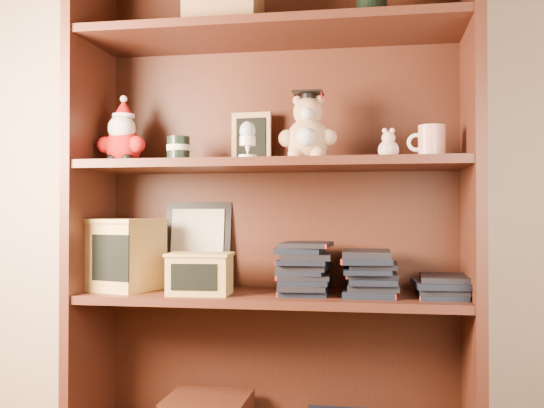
# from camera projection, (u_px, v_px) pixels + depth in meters

# --- Properties ---
(bookcase) EXTENTS (1.20, 0.35, 1.60)m
(bookcase) POSITION_uv_depth(u_px,v_px,m) (274.00, 217.00, 1.97)
(bookcase) COLOR #451E13
(bookcase) RESTS_ON ground
(shelf_lower) EXTENTS (1.14, 0.33, 0.02)m
(shelf_lower) POSITION_uv_depth(u_px,v_px,m) (272.00, 297.00, 1.92)
(shelf_lower) COLOR #451E13
(shelf_lower) RESTS_ON ground
(shelf_upper) EXTENTS (1.14, 0.33, 0.02)m
(shelf_upper) POSITION_uv_depth(u_px,v_px,m) (272.00, 165.00, 1.93)
(shelf_upper) COLOR #451E13
(shelf_upper) RESTS_ON ground
(santa_plush) EXTENTS (0.16, 0.11, 0.22)m
(santa_plush) POSITION_uv_depth(u_px,v_px,m) (123.00, 138.00, 2.00)
(santa_plush) COLOR #A50F0F
(santa_plush) RESTS_ON shelf_upper
(teachers_tin) EXTENTS (0.07, 0.07, 0.08)m
(teachers_tin) POSITION_uv_depth(u_px,v_px,m) (178.00, 149.00, 1.98)
(teachers_tin) COLOR black
(teachers_tin) RESTS_ON shelf_upper
(chalkboard_plaque) EXTENTS (0.13, 0.07, 0.17)m
(chalkboard_plaque) POSITION_uv_depth(u_px,v_px,m) (252.00, 139.00, 2.05)
(chalkboard_plaque) COLOR #9E7547
(chalkboard_plaque) RESTS_ON shelf_upper
(egg_cup) EXTENTS (0.05, 0.05, 0.11)m
(egg_cup) POSITION_uv_depth(u_px,v_px,m) (248.00, 139.00, 1.86)
(egg_cup) COLOR white
(egg_cup) RESTS_ON shelf_upper
(grad_teddy_bear) EXTENTS (0.17, 0.15, 0.21)m
(grad_teddy_bear) POSITION_uv_depth(u_px,v_px,m) (308.00, 134.00, 1.90)
(grad_teddy_bear) COLOR tan
(grad_teddy_bear) RESTS_ON shelf_upper
(pink_figurine) EXTENTS (0.06, 0.06, 0.10)m
(pink_figurine) POSITION_uv_depth(u_px,v_px,m) (388.00, 147.00, 1.87)
(pink_figurine) COLOR beige
(pink_figurine) RESTS_ON shelf_upper
(teacher_mug) EXTENTS (0.11, 0.08, 0.10)m
(teacher_mug) POSITION_uv_depth(u_px,v_px,m) (431.00, 142.00, 1.85)
(teacher_mug) COLOR silver
(teacher_mug) RESTS_ON shelf_upper
(certificate_frame) EXTENTS (0.22, 0.06, 0.28)m
(certificate_frame) POSITION_uv_depth(u_px,v_px,m) (198.00, 244.00, 2.10)
(certificate_frame) COLOR black
(certificate_frame) RESTS_ON shelf_lower
(treats_box) EXTENTS (0.25, 0.25, 0.22)m
(treats_box) POSITION_uv_depth(u_px,v_px,m) (124.00, 254.00, 2.00)
(treats_box) COLOR tan
(treats_box) RESTS_ON shelf_lower
(pencils_box) EXTENTS (0.20, 0.14, 0.12)m
(pencils_box) POSITION_uv_depth(u_px,v_px,m) (200.00, 273.00, 1.89)
(pencils_box) COLOR tan
(pencils_box) RESTS_ON shelf_lower
(book_stack_left) EXTENTS (0.14, 0.20, 0.16)m
(book_stack_left) POSITION_uv_depth(u_px,v_px,m) (303.00, 267.00, 1.90)
(book_stack_left) COLOR black
(book_stack_left) RESTS_ON shelf_lower
(book_stack_mid) EXTENTS (0.14, 0.20, 0.13)m
(book_stack_mid) POSITION_uv_depth(u_px,v_px,m) (370.00, 274.00, 1.87)
(book_stack_mid) COLOR black
(book_stack_mid) RESTS_ON shelf_lower
(book_stack_right) EXTENTS (0.14, 0.20, 0.06)m
(book_stack_right) POSITION_uv_depth(u_px,v_px,m) (442.00, 286.00, 1.84)
(book_stack_right) COLOR black
(book_stack_right) RESTS_ON shelf_lower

